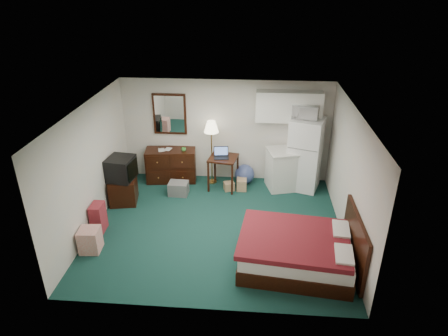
# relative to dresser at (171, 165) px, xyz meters

# --- Properties ---
(floor) EXTENTS (5.00, 4.50, 0.01)m
(floor) POSITION_rel_dresser_xyz_m (1.34, -1.98, -0.41)
(floor) COLOR #10433C
(floor) RESTS_ON ground
(ceiling) EXTENTS (5.00, 4.50, 0.01)m
(ceiling) POSITION_rel_dresser_xyz_m (1.34, -1.98, 2.09)
(ceiling) COLOR silver
(ceiling) RESTS_ON walls
(walls) EXTENTS (5.01, 4.51, 2.50)m
(walls) POSITION_rel_dresser_xyz_m (1.34, -1.98, 0.84)
(walls) COLOR silver
(walls) RESTS_ON floor
(mirror) EXTENTS (0.80, 0.06, 1.00)m
(mirror) POSITION_rel_dresser_xyz_m (-0.01, 0.24, 1.24)
(mirror) COLOR white
(mirror) RESTS_ON walls
(upper_cabinets) EXTENTS (1.50, 0.35, 0.70)m
(upper_cabinets) POSITION_rel_dresser_xyz_m (2.79, 0.10, 1.54)
(upper_cabinets) COLOR white
(upper_cabinets) RESTS_ON walls
(headboard) EXTENTS (0.06, 1.56, 1.00)m
(headboard) POSITION_rel_dresser_xyz_m (3.80, -3.07, 0.14)
(headboard) COLOR black
(headboard) RESTS_ON walls
(dresser) EXTENTS (1.26, 0.68, 0.82)m
(dresser) POSITION_rel_dresser_xyz_m (0.00, 0.00, 0.00)
(dresser) COLOR black
(dresser) RESTS_ON floor
(floor_lamp) EXTENTS (0.44, 0.44, 1.59)m
(floor_lamp) POSITION_rel_dresser_xyz_m (1.02, -0.03, 0.39)
(floor_lamp) COLOR #BF8942
(floor_lamp) RESTS_ON floor
(desk) EXTENTS (0.73, 0.73, 0.80)m
(desk) POSITION_rel_dresser_xyz_m (1.32, -0.29, -0.01)
(desk) COLOR black
(desk) RESTS_ON floor
(exercise_ball) EXTENTS (0.57, 0.57, 0.48)m
(exercise_ball) POSITION_rel_dresser_xyz_m (1.82, -0.02, -0.17)
(exercise_ball) COLOR #3C4B81
(exercise_ball) RESTS_ON floor
(kitchen_counter) EXTENTS (0.99, 0.85, 0.94)m
(kitchen_counter) POSITION_rel_dresser_xyz_m (2.81, -0.15, 0.06)
(kitchen_counter) COLOR white
(kitchen_counter) RESTS_ON floor
(fridge) EXTENTS (0.90, 0.90, 1.73)m
(fridge) POSITION_rel_dresser_xyz_m (3.23, -0.10, 0.46)
(fridge) COLOR white
(fridge) RESTS_ON floor
(bed) EXTENTS (2.04, 1.67, 0.60)m
(bed) POSITION_rel_dresser_xyz_m (2.82, -3.07, -0.11)
(bed) COLOR maroon
(bed) RESTS_ON floor
(tv_stand) EXTENTS (0.68, 0.72, 0.57)m
(tv_stand) POSITION_rel_dresser_xyz_m (-0.87, -1.14, -0.12)
(tv_stand) COLOR black
(tv_stand) RESTS_ON floor
(suitcase) EXTENTS (0.24, 0.37, 0.60)m
(suitcase) POSITION_rel_dresser_xyz_m (-1.02, -2.29, -0.11)
(suitcase) COLOR maroon
(suitcase) RESTS_ON floor
(retail_box) EXTENTS (0.39, 0.39, 0.46)m
(retail_box) POSITION_rel_dresser_xyz_m (-0.94, -2.94, -0.18)
(retail_box) COLOR silver
(retail_box) RESTS_ON floor
(file_bin) EXTENTS (0.46, 0.35, 0.31)m
(file_bin) POSITION_rel_dresser_xyz_m (0.30, -0.72, -0.26)
(file_bin) COLOR slate
(file_bin) RESTS_ON floor
(cardboard_box_a) EXTENTS (0.29, 0.27, 0.20)m
(cardboard_box_a) POSITION_rel_dresser_xyz_m (1.47, -0.41, -0.31)
(cardboard_box_a) COLOR #9B7847
(cardboard_box_a) RESTS_ON floor
(cardboard_box_b) EXTENTS (0.24, 0.28, 0.27)m
(cardboard_box_b) POSITION_rel_dresser_xyz_m (1.77, -0.36, -0.27)
(cardboard_box_b) COLOR #9B7847
(cardboard_box_b) RESTS_ON floor
(laptop) EXTENTS (0.37, 0.32, 0.23)m
(laptop) POSITION_rel_dresser_xyz_m (1.28, -0.34, 0.51)
(laptop) COLOR black
(laptop) RESTS_ON desk
(crt_tv) EXTENTS (0.63, 0.66, 0.51)m
(crt_tv) POSITION_rel_dresser_xyz_m (-0.87, -1.14, 0.42)
(crt_tv) COLOR black
(crt_tv) RESTS_ON tv_stand
(microwave) EXTENTS (0.64, 0.46, 0.39)m
(microwave) POSITION_rel_dresser_xyz_m (3.17, -0.04, 1.52)
(microwave) COLOR white
(microwave) RESTS_ON fridge
(book_a) EXTENTS (0.15, 0.06, 0.20)m
(book_a) POSITION_rel_dresser_xyz_m (-0.28, -0.07, 0.51)
(book_a) COLOR #9B7847
(book_a) RESTS_ON dresser
(book_b) EXTENTS (0.15, 0.05, 0.21)m
(book_b) POSITION_rel_dresser_xyz_m (-0.13, 0.02, 0.51)
(book_b) COLOR #9B7847
(book_b) RESTS_ON dresser
(mug) EXTENTS (0.12, 0.09, 0.11)m
(mug) POSITION_rel_dresser_xyz_m (0.34, -0.05, 0.47)
(mug) COLOR green
(mug) RESTS_ON dresser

